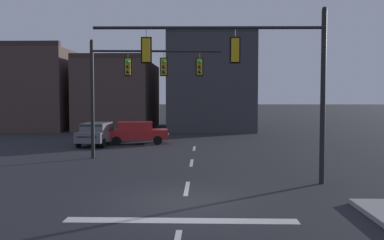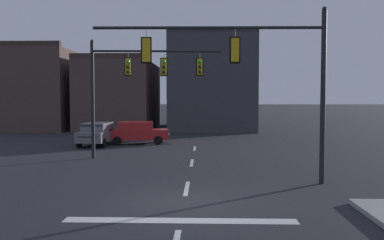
% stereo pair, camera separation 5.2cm
% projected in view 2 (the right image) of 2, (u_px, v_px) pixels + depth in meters
% --- Properties ---
extents(ground_plane, '(400.00, 400.00, 0.00)m').
position_uv_depth(ground_plane, '(184.00, 202.00, 13.18)').
color(ground_plane, '#232328').
extents(stop_bar_paint, '(6.40, 0.50, 0.01)m').
position_uv_depth(stop_bar_paint, '(180.00, 221.00, 11.18)').
color(stop_bar_paint, silver).
rests_on(stop_bar_paint, ground).
extents(lane_centreline, '(0.16, 26.40, 0.01)m').
position_uv_depth(lane_centreline, '(187.00, 188.00, 15.18)').
color(lane_centreline, silver).
rests_on(lane_centreline, ground).
extents(signal_mast_near_side, '(8.98, 0.43, 6.84)m').
position_uv_depth(signal_mast_near_side, '(254.00, 66.00, 15.80)').
color(signal_mast_near_side, black).
rests_on(signal_mast_near_side, ground).
extents(signal_mast_far_side, '(7.19, 0.58, 6.55)m').
position_uv_depth(signal_mast_far_side, '(135.00, 77.00, 22.59)').
color(signal_mast_far_side, black).
rests_on(signal_mast_far_side, ground).
extents(car_lot_nearside, '(2.13, 4.54, 1.61)m').
position_uv_depth(car_lot_nearside, '(98.00, 133.00, 28.93)').
color(car_lot_nearside, slate).
rests_on(car_lot_nearside, ground).
extents(car_lot_middle, '(4.62, 2.37, 1.61)m').
position_uv_depth(car_lot_middle, '(137.00, 132.00, 29.89)').
color(car_lot_middle, '#A81E1E').
rests_on(car_lot_middle, ground).
extents(building_row, '(26.86, 13.61, 10.00)m').
position_uv_depth(building_row, '(133.00, 90.00, 45.36)').
color(building_row, '#473833').
rests_on(building_row, ground).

